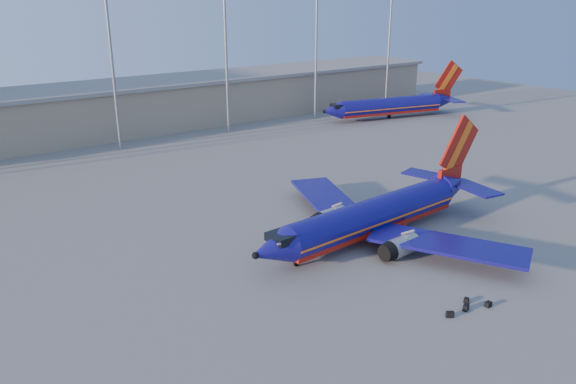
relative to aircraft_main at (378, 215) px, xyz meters
name	(u,v)px	position (x,y,z in m)	size (l,w,h in m)	color
ground	(337,234)	(-3.07, 2.69, -2.30)	(220.00, 220.00, 0.00)	slate
terminal_building	(172,101)	(6.93, 60.69, 2.02)	(122.00, 16.00, 8.50)	gray
light_mast_row	(171,32)	(1.93, 48.69, 15.25)	(101.60, 1.60, 28.65)	gray
aircraft_main	(378,215)	(0.00, 0.00, 0.00)	(31.81, 30.57, 10.77)	navy
aircraft_second	(393,106)	(44.47, 39.59, 0.18)	(31.39, 14.36, 10.80)	navy
luggage_pile	(468,307)	(-4.61, -14.33, -2.08)	(4.25, 1.87, 0.49)	black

